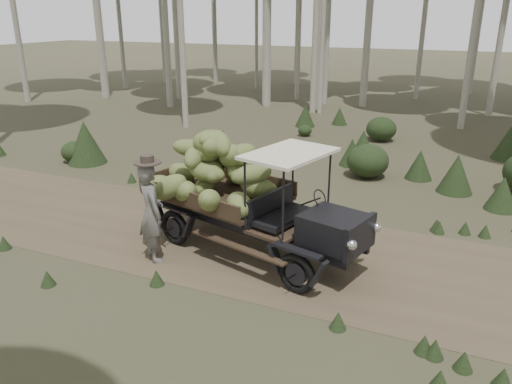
{
  "coord_description": "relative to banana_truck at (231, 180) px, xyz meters",
  "views": [
    {
      "loc": [
        4.14,
        -8.58,
        4.6
      ],
      "look_at": [
        0.53,
        -0.21,
        1.29
      ],
      "focal_mm": 35.0,
      "sensor_mm": 36.0,
      "label": 1
    }
  ],
  "objects": [
    {
      "name": "dirt_track",
      "position": [
        0.06,
        0.12,
        -1.41
      ],
      "size": [
        70.0,
        4.0,
        0.01
      ],
      "primitive_type": "cube",
      "color": "brown",
      "rests_on": "ground"
    },
    {
      "name": "undergrowth",
      "position": [
        0.39,
        2.17,
        -0.91
      ],
      "size": [
        20.68,
        22.83,
        1.36
      ],
      "color": "#233319",
      "rests_on": "ground"
    },
    {
      "name": "banana_truck",
      "position": [
        0.0,
        0.0,
        0.0
      ],
      "size": [
        5.08,
        2.88,
        2.45
      ],
      "rotation": [
        0.0,
        0.0,
        -0.27
      ],
      "color": "black",
      "rests_on": "ground"
    },
    {
      "name": "farmer",
      "position": [
        -1.13,
        -1.16,
        -0.42
      ],
      "size": [
        0.85,
        0.8,
        2.12
      ],
      "rotation": [
        0.0,
        0.0,
        2.49
      ],
      "color": "#5E5B56",
      "rests_on": "ground"
    },
    {
      "name": "ground",
      "position": [
        0.06,
        0.12,
        -1.42
      ],
      "size": [
        120.0,
        120.0,
        0.0
      ],
      "primitive_type": "plane",
      "color": "#473D2B",
      "rests_on": "ground"
    }
  ]
}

